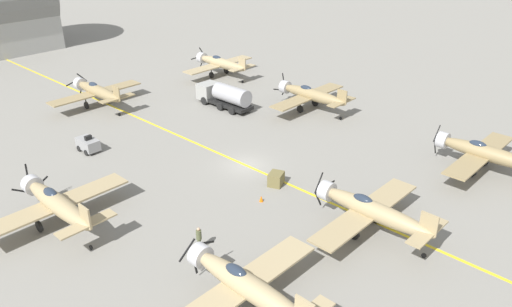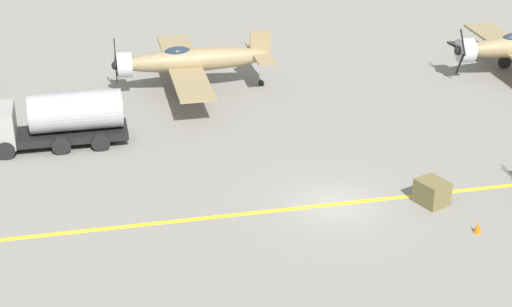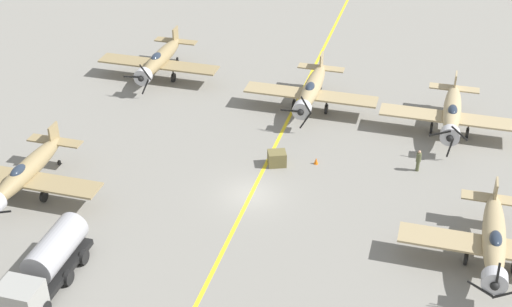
{
  "view_description": "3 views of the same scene",
  "coord_description": "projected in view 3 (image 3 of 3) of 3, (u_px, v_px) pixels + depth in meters",
  "views": [
    {
      "loc": [
        -30.55,
        -30.0,
        22.32
      ],
      "look_at": [
        -0.16,
        -1.49,
        1.83
      ],
      "focal_mm": 35.0,
      "sensor_mm": 36.0,
      "label": 1
    },
    {
      "loc": [
        -34.07,
        11.11,
        19.91
      ],
      "look_at": [
        -1.78,
        4.16,
        3.96
      ],
      "focal_mm": 60.0,
      "sensor_mm": 36.0,
      "label": 2
    },
    {
      "loc": [
        -12.15,
        42.38,
        30.57
      ],
      "look_at": [
        0.35,
        -2.69,
        1.98
      ],
      "focal_mm": 50.0,
      "sensor_mm": 36.0,
      "label": 3
    }
  ],
  "objects": [
    {
      "name": "airplane_near_right",
      "position": [
        159.0,
        60.0,
        69.8
      ],
      "size": [
        12.0,
        9.98,
        3.65
      ],
      "rotation": [
        0.0,
        0.0,
        0.28
      ],
      "color": "#917D54",
      "rests_on": "ground"
    },
    {
      "name": "traffic_cone",
      "position": [
        316.0,
        161.0,
        57.12
      ],
      "size": [
        0.36,
        0.36,
        0.55
      ],
      "primitive_type": "cone",
      "color": "orange",
      "rests_on": "ground"
    },
    {
      "name": "airplane_near_left",
      "position": [
        452.0,
        113.0,
        60.43
      ],
      "size": [
        12.0,
        9.98,
        3.65
      ],
      "rotation": [
        0.0,
        0.0,
        0.3
      ],
      "color": "tan",
      "rests_on": "ground"
    },
    {
      "name": "taxiway_stripe",
      "position": [
        251.0,
        195.0,
        53.56
      ],
      "size": [
        0.3,
        160.0,
        0.01
      ],
      "primitive_type": "cube",
      "color": "yellow",
      "rests_on": "ground"
    },
    {
      "name": "airplane_mid_left",
      "position": [
        494.0,
        240.0,
        45.67
      ],
      "size": [
        12.0,
        9.98,
        3.8
      ],
      "rotation": [
        0.0,
        0.0,
        0.25
      ],
      "color": "tan",
      "rests_on": "ground"
    },
    {
      "name": "supply_crate_by_tanker",
      "position": [
        277.0,
        158.0,
        56.84
      ],
      "size": [
        1.76,
        1.63,
        1.19
      ],
      "primitive_type": "cube",
      "rotation": [
        0.0,
        0.0,
        0.38
      ],
      "color": "brown",
      "rests_on": "ground"
    },
    {
      "name": "ground_crew_walking",
      "position": [
        418.0,
        160.0,
        55.89
      ],
      "size": [
        0.4,
        0.4,
        1.85
      ],
      "color": "#515638",
      "rests_on": "ground"
    },
    {
      "name": "airplane_mid_right",
      "position": [
        25.0,
        173.0,
        52.42
      ],
      "size": [
        12.0,
        9.98,
        3.77
      ],
      "rotation": [
        0.0,
        0.0,
        0.02
      ],
      "color": "#937F56",
      "rests_on": "ground"
    },
    {
      "name": "airplane_near_center",
      "position": [
        311.0,
        90.0,
        64.17
      ],
      "size": [
        12.0,
        9.98,
        3.65
      ],
      "rotation": [
        0.0,
        0.0,
        0.22
      ],
      "color": "tan",
      "rests_on": "ground"
    },
    {
      "name": "fuel_tanker",
      "position": [
        46.0,
        266.0,
        44.23
      ],
      "size": [
        2.68,
        8.0,
        2.98
      ],
      "color": "black",
      "rests_on": "ground"
    },
    {
      "name": "ground_plane",
      "position": [
        251.0,
        195.0,
        53.56
      ],
      "size": [
        400.0,
        400.0,
        0.0
      ],
      "primitive_type": "plane",
      "color": "gray"
    }
  ]
}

